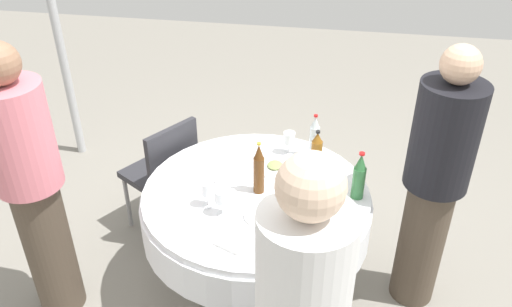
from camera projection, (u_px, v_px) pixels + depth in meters
name	position (u px, v px, depth m)	size (l,w,h in m)	color
ground_plane	(256.00, 285.00, 3.31)	(10.00, 10.00, 0.00)	gray
dining_table	(256.00, 212.00, 2.99)	(1.30, 1.30, 0.74)	white
bottle_brown_far	(259.00, 170.00, 2.83)	(0.06, 0.06, 0.32)	#593314
bottle_amber_rear	(316.00, 154.00, 3.00)	(0.06, 0.06, 0.28)	#8C5619
bottle_clear_right	(328.00, 221.00, 2.47)	(0.07, 0.07, 0.30)	silver
bottle_clear_front	(314.00, 137.00, 3.15)	(0.06, 0.06, 0.29)	silver
bottle_green_south	(359.00, 177.00, 2.80)	(0.07, 0.07, 0.29)	#2D6B38
wine_glass_front	(289.00, 138.00, 3.20)	(0.07, 0.07, 0.14)	white
wine_glass_south	(222.00, 198.00, 2.69)	(0.07, 0.07, 0.15)	white
wine_glass_north	(207.00, 189.00, 2.74)	(0.07, 0.07, 0.15)	white
plate_outer	(266.00, 214.00, 2.72)	(0.23, 0.23, 0.04)	white
plate_left	(275.00, 167.00, 3.09)	(0.23, 0.23, 0.04)	white
plate_mid	(320.00, 203.00, 2.80)	(0.22, 0.22, 0.04)	white
spoon_rear	(212.00, 179.00, 3.01)	(0.18, 0.02, 0.01)	silver
spoon_right	(171.00, 191.00, 2.91)	(0.18, 0.02, 0.01)	silver
knife_front	(229.00, 146.00, 3.32)	(0.18, 0.02, 0.01)	silver
folded_napkin	(234.00, 241.00, 2.55)	(0.14, 0.14, 0.02)	white
person_rear	(32.00, 186.00, 2.73)	(0.34, 0.34, 1.66)	#4C3F33
person_right	(435.00, 181.00, 2.81)	(0.34, 0.34, 1.62)	#4C3F33
chair_north	(165.00, 169.00, 3.49)	(0.55, 0.55, 0.87)	#2D2D33
tent_pole_main	(53.00, 11.00, 4.00)	(0.07, 0.07, 2.53)	#B2B5B7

